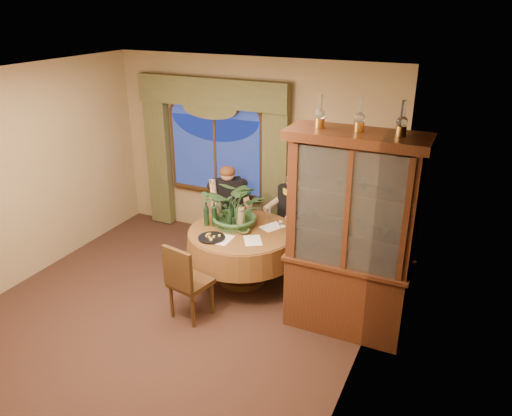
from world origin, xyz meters
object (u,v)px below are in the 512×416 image
at_px(olive_bowl, 244,231).
at_px(oil_lamp_right, 402,119).
at_px(chair_front_left, 191,280).
at_px(wine_bottle_0, 206,214).
at_px(oil_lamp_left, 320,111).
at_px(person_pink, 322,245).
at_px(oil_lamp_center, 360,115).
at_px(chair_back, 231,219).
at_px(wine_bottle_4, 229,219).
at_px(person_back, 228,209).
at_px(centerpiece_plant, 237,184).
at_px(china_cabinet, 350,238).
at_px(wine_bottle_3, 232,209).
at_px(dining_table, 242,256).
at_px(chair_right, 317,262).
at_px(chair_back_right, 292,224).
at_px(wine_bottle_2, 214,214).
at_px(person_scarf, 293,216).
at_px(wine_bottle_1, 219,209).
at_px(stoneware_vase, 241,217).

bearing_deg(olive_bowl, oil_lamp_right, -11.85).
distance_m(chair_front_left, wine_bottle_0, 1.07).
bearing_deg(oil_lamp_left, person_pink, 98.94).
bearing_deg(oil_lamp_center, oil_lamp_left, 180.00).
height_order(chair_back, wine_bottle_4, wine_bottle_4).
distance_m(oil_lamp_left, olive_bowl, 2.06).
xyz_separation_m(person_back, olive_bowl, (0.65, -0.79, 0.10)).
bearing_deg(person_pink, chair_back, 56.44).
height_order(chair_front_left, person_pink, person_pink).
bearing_deg(chair_front_left, person_pink, 58.08).
distance_m(chair_front_left, centerpiece_plant, 1.40).
bearing_deg(chair_back, china_cabinet, 113.11).
height_order(oil_lamp_right, wine_bottle_4, oil_lamp_right).
distance_m(chair_back, wine_bottle_3, 0.76).
distance_m(oil_lamp_left, chair_back, 2.91).
bearing_deg(olive_bowl, dining_table, 132.37).
bearing_deg(person_pink, wine_bottle_4, 91.30).
xyz_separation_m(oil_lamp_center, wine_bottle_0, (-2.03, 0.40, -1.58)).
distance_m(oil_lamp_right, chair_right, 2.28).
bearing_deg(oil_lamp_right, chair_right, 149.66).
relative_size(china_cabinet, person_back, 1.73).
bearing_deg(chair_back_right, chair_front_left, 92.90).
relative_size(china_cabinet, wine_bottle_2, 7.05).
xyz_separation_m(chair_right, chair_back_right, (-0.70, 0.94, 0.00)).
distance_m(person_scarf, centerpiece_plant, 1.17).
height_order(oil_lamp_right, person_pink, oil_lamp_right).
bearing_deg(oil_lamp_right, dining_table, 166.66).
xyz_separation_m(oil_lamp_left, centerpiece_plant, (-1.24, 0.58, -1.16)).
relative_size(oil_lamp_left, wine_bottle_3, 1.03).
relative_size(chair_front_left, wine_bottle_1, 2.91).
relative_size(chair_right, wine_bottle_1, 2.91).
distance_m(oil_lamp_center, wine_bottle_4, 2.33).
xyz_separation_m(person_back, wine_bottle_4, (0.44, -0.80, 0.24)).
bearing_deg(oil_lamp_center, chair_front_left, -163.14).
xyz_separation_m(stoneware_vase, wine_bottle_2, (-0.32, -0.13, 0.03)).
distance_m(oil_lamp_left, wine_bottle_0, 2.30).
distance_m(person_pink, person_scarf, 0.91).
xyz_separation_m(china_cabinet, oil_lamp_right, (0.40, 0.00, 1.33)).
bearing_deg(person_pink, wine_bottle_3, 76.23).
xyz_separation_m(chair_back, wine_bottle_2, (0.18, -0.80, 0.44)).
bearing_deg(chair_right, wine_bottle_0, 90.61).
bearing_deg(person_pink, oil_lamp_left, 172.26).
relative_size(person_back, stoneware_vase, 5.07).
distance_m(chair_front_left, wine_bottle_1, 1.22).
bearing_deg(oil_lamp_left, chair_right, 101.30).
relative_size(person_pink, person_back, 0.90).
bearing_deg(person_pink, wine_bottle_1, 79.68).
distance_m(chair_back, person_scarf, 0.96).
relative_size(person_scarf, wine_bottle_0, 3.93).
bearing_deg(oil_lamp_left, china_cabinet, 0.00).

